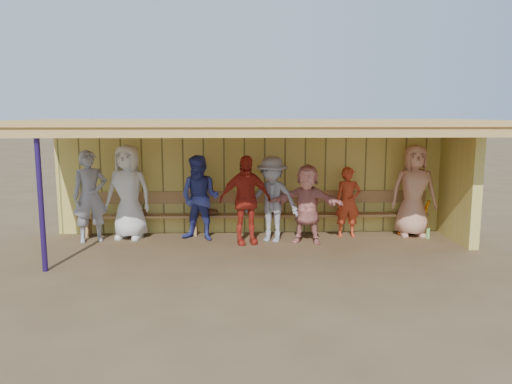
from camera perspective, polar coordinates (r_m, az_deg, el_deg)
ground at (r=9.93m, az=0.07°, el=-6.31°), size 90.00×90.00×0.00m
player_a at (r=10.73m, az=-18.43°, el=-0.47°), size 0.81×0.67×1.89m
player_b at (r=10.76m, az=-14.38°, el=0.00°), size 1.07×0.81×1.99m
player_c at (r=10.38m, az=-6.42°, el=-0.70°), size 1.03×0.91×1.77m
player_d at (r=10.03m, az=-1.24°, el=-0.90°), size 1.13×0.68×1.80m
player_e at (r=10.21m, az=1.84°, el=-0.83°), size 1.30×1.04×1.76m
player_f at (r=10.15m, az=5.85°, el=-1.37°), size 1.57×0.88×1.61m
player_g at (r=10.80m, az=10.46°, el=-1.14°), size 0.55×0.36×1.50m
player_h at (r=11.15m, az=17.58°, el=0.14°), size 1.00×0.69×1.97m
dugout_structure at (r=10.33m, az=2.10°, el=3.84°), size 8.80×3.20×2.50m
bench at (r=10.90m, az=-0.14°, el=-2.09°), size 7.60×0.34×0.93m
dugout_equipment at (r=10.77m, az=-1.00°, el=-2.42°), size 6.33×0.62×0.80m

